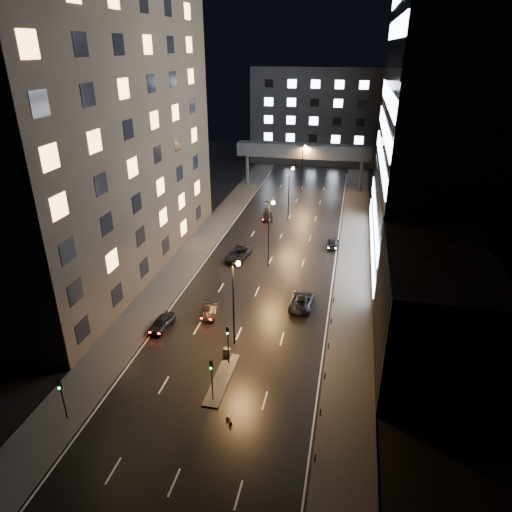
# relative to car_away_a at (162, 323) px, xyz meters

# --- Properties ---
(ground) EXTENTS (160.00, 160.00, 0.00)m
(ground) POSITION_rel_car_away_a_xyz_m (9.00, 30.81, -0.72)
(ground) COLOR black
(ground) RESTS_ON ground
(sidewalk_left) EXTENTS (5.00, 110.00, 0.15)m
(sidewalk_left) POSITION_rel_car_away_a_xyz_m (-3.50, 25.81, -0.65)
(sidewalk_left) COLOR #383533
(sidewalk_left) RESTS_ON ground
(sidewalk_right) EXTENTS (5.00, 110.00, 0.15)m
(sidewalk_right) POSITION_rel_car_away_a_xyz_m (21.50, 25.81, -0.65)
(sidewalk_right) COLOR #383533
(sidewalk_right) RESTS_ON ground
(building_left) EXTENTS (15.00, 48.00, 40.00)m
(building_left) POSITION_rel_car_away_a_xyz_m (-13.50, 14.81, 19.28)
(building_left) COLOR #2D2319
(building_left) RESTS_ON ground
(building_right_low) EXTENTS (10.00, 18.00, 12.00)m
(building_right_low) POSITION_rel_car_away_a_xyz_m (29.00, -0.19, 5.28)
(building_right_low) COLOR black
(building_right_low) RESTS_ON ground
(building_right_glass) EXTENTS (20.00, 36.00, 45.00)m
(building_right_glass) POSITION_rel_car_away_a_xyz_m (34.00, 26.81, 21.78)
(building_right_glass) COLOR black
(building_right_glass) RESTS_ON ground
(building_far) EXTENTS (34.00, 14.00, 25.00)m
(building_far) POSITION_rel_car_away_a_xyz_m (9.00, 88.81, 11.78)
(building_far) COLOR #333335
(building_far) RESTS_ON ground
(skybridge) EXTENTS (30.00, 3.00, 10.00)m
(skybridge) POSITION_rel_car_away_a_xyz_m (9.00, 60.81, 7.62)
(skybridge) COLOR #333335
(skybridge) RESTS_ON ground
(median_island) EXTENTS (1.60, 8.00, 0.15)m
(median_island) POSITION_rel_car_away_a_xyz_m (9.30, -7.19, -0.65)
(median_island) COLOR #383533
(median_island) RESTS_ON ground
(traffic_signal_near) EXTENTS (0.28, 0.34, 4.40)m
(traffic_signal_near) POSITION_rel_car_away_a_xyz_m (9.30, -4.70, 2.37)
(traffic_signal_near) COLOR black
(traffic_signal_near) RESTS_ON median_island
(traffic_signal_far) EXTENTS (0.28, 0.34, 4.40)m
(traffic_signal_far) POSITION_rel_car_away_a_xyz_m (9.30, -10.20, 2.37)
(traffic_signal_far) COLOR black
(traffic_signal_far) RESTS_ON median_island
(traffic_signal_corner) EXTENTS (0.28, 0.34, 4.40)m
(traffic_signal_corner) POSITION_rel_car_away_a_xyz_m (-2.50, -15.20, 2.22)
(traffic_signal_corner) COLOR black
(traffic_signal_corner) RESTS_ON ground
(bollard_row) EXTENTS (0.12, 25.12, 0.90)m
(bollard_row) POSITION_rel_car_away_a_xyz_m (19.20, -2.69, -0.27)
(bollard_row) COLOR black
(bollard_row) RESTS_ON ground
(streetlight_near) EXTENTS (1.45, 0.50, 10.15)m
(streetlight_near) POSITION_rel_car_away_a_xyz_m (9.16, -1.19, 5.78)
(streetlight_near) COLOR black
(streetlight_near) RESTS_ON ground
(streetlight_mid_a) EXTENTS (1.45, 0.50, 10.15)m
(streetlight_mid_a) POSITION_rel_car_away_a_xyz_m (9.16, 18.81, 5.78)
(streetlight_mid_a) COLOR black
(streetlight_mid_a) RESTS_ON ground
(streetlight_mid_b) EXTENTS (1.45, 0.50, 10.15)m
(streetlight_mid_b) POSITION_rel_car_away_a_xyz_m (9.16, 38.81, 5.78)
(streetlight_mid_b) COLOR black
(streetlight_mid_b) RESTS_ON ground
(streetlight_far) EXTENTS (1.45, 0.50, 10.15)m
(streetlight_far) POSITION_rel_car_away_a_xyz_m (9.16, 58.81, 5.78)
(streetlight_far) COLOR black
(streetlight_far) RESTS_ON ground
(car_away_a) EXTENTS (2.22, 4.42, 1.44)m
(car_away_a) POSITION_rel_car_away_a_xyz_m (0.00, 0.00, 0.00)
(car_away_a) COLOR black
(car_away_a) RESTS_ON ground
(car_away_b) EXTENTS (2.01, 4.37, 1.39)m
(car_away_b) POSITION_rel_car_away_a_xyz_m (4.74, 4.00, -0.03)
(car_away_b) COLOR black
(car_away_b) RESTS_ON ground
(car_away_c) EXTENTS (3.47, 6.18, 1.63)m
(car_away_c) POSITION_rel_car_away_a_xyz_m (4.02, 20.21, 0.09)
(car_away_c) COLOR black
(car_away_c) RESTS_ON ground
(car_away_d) EXTENTS (2.61, 5.06, 1.40)m
(car_away_d) POSITION_rel_car_away_a_xyz_m (5.25, 38.39, -0.02)
(car_away_d) COLOR black
(car_away_d) RESTS_ON ground
(car_toward_a) EXTENTS (2.87, 5.76, 1.57)m
(car_toward_a) POSITION_rel_car_away_a_xyz_m (15.32, 8.29, 0.06)
(car_toward_a) COLOR black
(car_toward_a) RESTS_ON ground
(car_toward_b) EXTENTS (1.87, 4.45, 1.28)m
(car_toward_b) POSITION_rel_car_away_a_xyz_m (18.00, 27.94, -0.08)
(car_toward_b) COLOR black
(car_toward_b) RESTS_ON ground
(utility_cabinet) EXTENTS (0.75, 0.55, 1.07)m
(utility_cabinet) POSITION_rel_car_away_a_xyz_m (8.90, -3.81, -0.04)
(utility_cabinet) COLOR #4F5052
(utility_cabinet) RESTS_ON median_island
(cone_a) EXTENTS (0.53, 0.53, 0.52)m
(cone_a) POSITION_rel_car_away_a_xyz_m (11.28, -12.16, -0.46)
(cone_a) COLOR orange
(cone_a) RESTS_ON ground
(cone_b) EXTENTS (0.40, 0.40, 0.56)m
(cone_b) POSITION_rel_car_away_a_xyz_m (11.66, -12.71, -0.44)
(cone_b) COLOR #F73E0D
(cone_b) RESTS_ON ground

